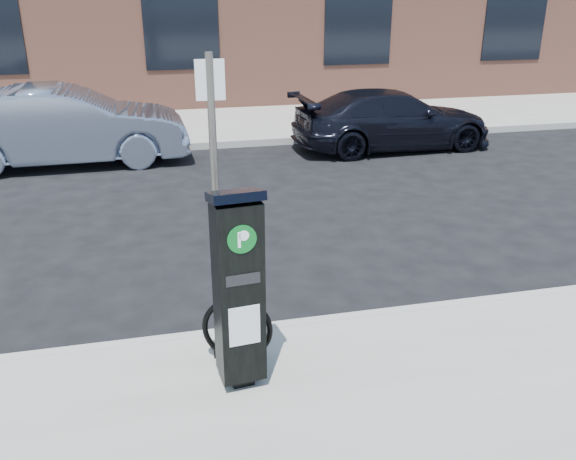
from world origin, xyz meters
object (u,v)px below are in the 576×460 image
object	(u,v)px
parking_kiosk	(238,288)
sign_pole	(216,214)
bike_rack	(237,329)
car_silver	(66,126)
car_dark	(392,119)

from	to	relation	value
parking_kiosk	sign_pole	size ratio (longest dim) A/B	0.65
bike_rack	car_silver	xyz separation A→B (m)	(-2.22, 7.95, 0.31)
parking_kiosk	car_silver	xyz separation A→B (m)	(-2.20, 8.30, -0.29)
parking_kiosk	bike_rack	distance (m)	0.70
parking_kiosk	car_dark	xyz separation A→B (m)	(4.69, 8.04, -0.43)
parking_kiosk	bike_rack	bearing A→B (deg)	79.90
parking_kiosk	sign_pole	xyz separation A→B (m)	(-0.09, 0.60, 0.44)
parking_kiosk	car_silver	bearing A→B (deg)	99.08
car_silver	car_dark	distance (m)	6.89
bike_rack	car_dark	distance (m)	8.99
bike_rack	sign_pole	bearing A→B (deg)	132.80
bike_rack	car_dark	size ratio (longest dim) A/B	0.15
sign_pole	car_dark	world-z (taller)	sign_pole
bike_rack	car_dark	world-z (taller)	car_dark
bike_rack	car_silver	bearing A→B (deg)	122.88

